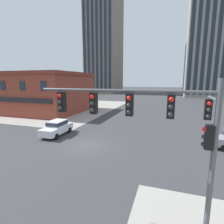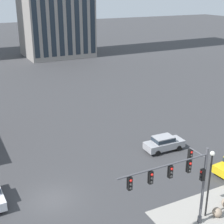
% 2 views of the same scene
% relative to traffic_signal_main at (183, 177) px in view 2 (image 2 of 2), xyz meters
% --- Properties ---
extents(ground_plane, '(320.00, 320.00, 0.00)m').
position_rel_traffic_signal_main_xyz_m(ground_plane, '(-7.24, 7.71, -4.37)').
color(ground_plane, '#38383A').
extents(traffic_signal_main, '(7.33, 2.09, 6.28)m').
position_rel_traffic_signal_main_xyz_m(traffic_signal_main, '(0.00, 0.00, 0.00)').
color(traffic_signal_main, '#4C4C51').
rests_on(traffic_signal_main, ground).
extents(bollard_sphere_curb_a, '(0.76, 0.76, 0.76)m').
position_rel_traffic_signal_main_xyz_m(bollard_sphere_curb_a, '(3.52, -0.25, -3.98)').
color(bollard_sphere_curb_a, gray).
rests_on(bollard_sphere_curb_a, ground).
extents(street_lamp_corner_near, '(0.36, 0.36, 5.64)m').
position_rel_traffic_signal_main_xyz_m(street_lamp_corner_near, '(2.76, 0.21, -0.85)').
color(street_lamp_corner_near, black).
rests_on(street_lamp_corner_near, ground).
extents(car_main_southbound_far, '(4.45, 1.99, 1.68)m').
position_rel_traffic_signal_main_xyz_m(car_main_southbound_far, '(6.36, 10.89, -3.45)').
color(car_main_southbound_far, '#99999E').
rests_on(car_main_southbound_far, ground).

